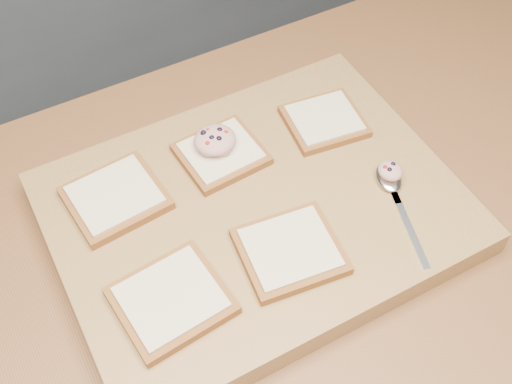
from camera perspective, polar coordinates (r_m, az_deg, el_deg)
island_counter at (r=1.32m, az=7.79°, el=-12.11°), size 2.00×0.80×0.90m
cutting_board at (r=0.88m, az=0.00°, el=-1.84°), size 0.54×0.41×0.04m
bread_far_left at (r=0.88m, az=-12.40°, el=-0.47°), size 0.13×0.12×0.02m
bread_far_center at (r=0.91m, az=-3.13°, el=3.44°), size 0.12×0.11×0.02m
bread_far_right at (r=0.96m, az=6.09°, el=6.32°), size 0.12×0.11×0.02m
bread_near_left at (r=0.78m, az=-7.54°, el=-9.49°), size 0.14×0.13×0.02m
bread_near_center at (r=0.81m, az=3.03°, el=-5.22°), size 0.14×0.13×0.02m
tuna_salad_dollop at (r=0.90m, az=-3.68°, el=4.66°), size 0.06×0.06×0.03m
spoon at (r=0.90m, az=11.95°, el=0.61°), size 0.07×0.17×0.01m
spoon_salad at (r=0.89m, az=11.85°, el=1.87°), size 0.03×0.04×0.02m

